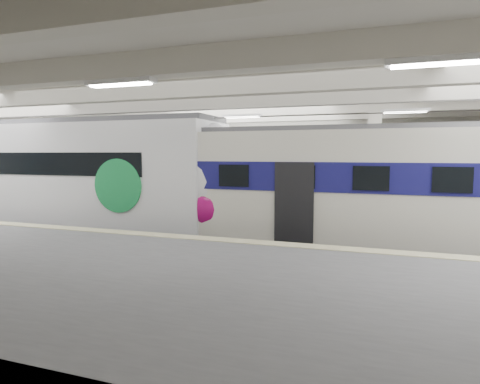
% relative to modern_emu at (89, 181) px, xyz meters
% --- Properties ---
extents(station_hall, '(36.00, 24.00, 5.75)m').
position_rel_modern_emu_xyz_m(station_hall, '(5.84, -1.74, 0.90)').
color(station_hall, black).
rests_on(station_hall, ground).
extents(modern_emu, '(15.01, 3.10, 4.78)m').
position_rel_modern_emu_xyz_m(modern_emu, '(0.00, 0.00, 0.00)').
color(modern_emu, white).
rests_on(modern_emu, ground).
extents(older_rer, '(13.00, 2.87, 4.31)m').
position_rel_modern_emu_xyz_m(older_rer, '(11.82, 0.00, -0.09)').
color(older_rer, silver).
rests_on(older_rer, ground).
extents(far_train, '(14.66, 3.19, 4.64)m').
position_rel_modern_emu_xyz_m(far_train, '(-2.16, 5.50, 0.05)').
color(far_train, white).
rests_on(far_train, ground).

